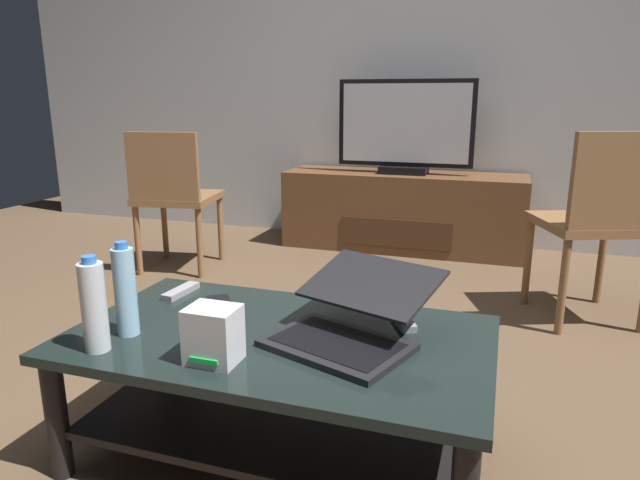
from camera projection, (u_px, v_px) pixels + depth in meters
The scene contains 14 objects.
ground_plane at pixel (292, 401), 1.96m from camera, with size 7.68×7.68×0.00m, color brown.
back_wall at pixel (418, 42), 3.88m from camera, with size 6.40×0.12×2.80m, color silver.
coffee_table at pixel (280, 371), 1.61m from camera, with size 1.18×0.67×0.38m.
media_cabinet at pixel (403, 211), 3.87m from camera, with size 1.62×0.47×0.53m.
television at pixel (405, 129), 3.71m from camera, with size 0.90×0.20×0.62m.
dining_chair at pixel (600, 216), 2.50m from camera, with size 0.57×0.57×0.89m.
side_chair at pixel (173, 192), 3.30m from camera, with size 0.51×0.51×0.84m.
laptop at pixel (351, 319), 1.53m from camera, with size 0.48×0.51×0.18m.
router_box at pixel (213, 335), 1.41m from camera, with size 0.13×0.11×0.14m.
water_bottle_near at pixel (94, 306), 1.46m from camera, with size 0.07×0.07×0.26m.
water_bottle_far at pixel (125, 291), 1.56m from camera, with size 0.06×0.06×0.27m.
cell_phone at pixel (220, 303), 1.81m from camera, with size 0.07×0.14×0.01m, color black.
tv_remote at pixel (181, 291), 1.90m from camera, with size 0.04×0.16×0.02m, color #99999E.
soundbar_remote at pixel (402, 319), 1.66m from camera, with size 0.04×0.16×0.02m, color #99999E.
Camera 1 is at (0.65, -1.64, 1.03)m, focal length 31.44 mm.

